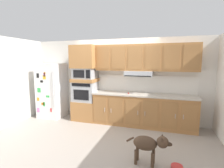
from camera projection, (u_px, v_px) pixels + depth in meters
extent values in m
plane|color=#9E9389|center=(105.00, 132.00, 4.43)|extent=(9.60, 9.60, 0.00)
cube|color=silver|center=(116.00, 80.00, 5.31)|extent=(6.20, 0.12, 2.50)
cube|color=silver|center=(17.00, 81.00, 5.08)|extent=(0.12, 7.10, 2.50)
cube|color=white|center=(52.00, 90.00, 5.57)|extent=(0.76, 0.70, 1.76)
cylinder|color=silver|center=(53.00, 90.00, 5.11)|extent=(0.02, 0.02, 1.10)
cube|color=black|center=(38.00, 76.00, 5.23)|extent=(0.08, 0.01, 0.14)
cube|color=green|center=(48.00, 96.00, 5.22)|extent=(0.12, 0.01, 0.06)
cube|color=pink|center=(38.00, 110.00, 5.40)|extent=(0.09, 0.01, 0.14)
cube|color=black|center=(42.00, 81.00, 5.21)|extent=(0.10, 0.01, 0.07)
cube|color=gold|center=(44.00, 77.00, 5.16)|extent=(0.10, 0.01, 0.13)
cube|color=red|center=(51.00, 110.00, 5.25)|extent=(0.05, 0.01, 0.12)
cube|color=orange|center=(43.00, 104.00, 5.31)|extent=(0.11, 0.01, 0.08)
cube|color=orange|center=(45.00, 73.00, 5.14)|extent=(0.06, 0.01, 0.07)
cube|color=pink|center=(44.00, 75.00, 5.15)|extent=(0.07, 0.01, 0.11)
cube|color=green|center=(44.00, 104.00, 5.30)|extent=(0.07, 0.01, 0.13)
cube|color=orange|center=(38.00, 99.00, 5.34)|extent=(0.08, 0.01, 0.11)
cube|color=green|center=(39.00, 90.00, 5.29)|extent=(0.12, 0.01, 0.14)
cube|color=#A8703D|center=(86.00, 110.00, 5.37)|extent=(0.74, 0.62, 0.60)
cube|color=#A8AAAF|center=(85.00, 91.00, 5.29)|extent=(0.70, 0.58, 0.60)
cube|color=black|center=(81.00, 95.00, 5.01)|extent=(0.49, 0.01, 0.30)
cube|color=black|center=(81.00, 85.00, 4.97)|extent=(0.59, 0.01, 0.09)
cylinder|color=#A8AAAF|center=(80.00, 89.00, 4.96)|extent=(0.56, 0.02, 0.02)
cube|color=#A8703D|center=(85.00, 80.00, 5.24)|extent=(0.74, 0.62, 0.10)
cube|color=#A8AAAF|center=(85.00, 73.00, 5.21)|extent=(0.64, 0.53, 0.32)
cube|color=black|center=(79.00, 74.00, 4.97)|extent=(0.35, 0.01, 0.22)
cube|color=black|center=(88.00, 74.00, 4.89)|extent=(0.13, 0.01, 0.24)
cube|color=#A8703D|center=(85.00, 57.00, 5.14)|extent=(0.74, 0.62, 0.68)
cube|color=#A8703D|center=(143.00, 110.00, 4.82)|extent=(2.84, 0.60, 0.88)
cube|color=#9A6738|center=(100.00, 109.00, 4.88)|extent=(0.40, 0.01, 0.70)
cylinder|color=#BCBCC1|center=(105.00, 110.00, 4.82)|extent=(0.01, 0.01, 0.12)
cube|color=#9A6738|center=(116.00, 111.00, 4.74)|extent=(0.40, 0.01, 0.70)
cylinder|color=#BCBCC1|center=(111.00, 110.00, 4.77)|extent=(0.01, 0.01, 0.12)
cube|color=#9A6738|center=(133.00, 112.00, 4.60)|extent=(0.40, 0.01, 0.70)
cylinder|color=#BCBCC1|center=(138.00, 113.00, 4.55)|extent=(0.01, 0.01, 0.12)
cube|color=#9A6738|center=(150.00, 114.00, 4.46)|extent=(0.40, 0.01, 0.70)
cylinder|color=#BCBCC1|center=(145.00, 113.00, 4.49)|extent=(0.01, 0.01, 0.12)
cube|color=#9A6738|center=(169.00, 116.00, 4.32)|extent=(0.40, 0.01, 0.70)
cylinder|color=#BCBCC1|center=(175.00, 116.00, 4.27)|extent=(0.01, 0.01, 0.12)
cube|color=#9A6738|center=(189.00, 117.00, 4.19)|extent=(0.40, 0.01, 0.70)
cylinder|color=#BCBCC1|center=(183.00, 117.00, 4.21)|extent=(0.01, 0.01, 0.12)
cube|color=#BCB2A3|center=(143.00, 95.00, 4.76)|extent=(2.88, 0.64, 0.04)
cube|color=silver|center=(145.00, 84.00, 5.00)|extent=(2.88, 0.02, 0.50)
cube|color=#A8703D|center=(145.00, 58.00, 4.74)|extent=(2.84, 0.34, 0.74)
cube|color=#A8AAAF|center=(139.00, 73.00, 4.78)|extent=(0.76, 0.48, 0.14)
cube|color=black|center=(138.00, 76.00, 4.58)|extent=(0.72, 0.04, 0.02)
cube|color=#9A6738|center=(103.00, 58.00, 4.92)|extent=(0.40, 0.01, 0.63)
cube|color=#9A6738|center=(119.00, 58.00, 4.79)|extent=(0.40, 0.01, 0.63)
cube|color=#9A6738|center=(135.00, 58.00, 4.65)|extent=(0.40, 0.01, 0.63)
cube|color=#9A6738|center=(153.00, 58.00, 4.51)|extent=(0.40, 0.01, 0.63)
cube|color=#9A6738|center=(172.00, 57.00, 4.37)|extent=(0.40, 0.01, 0.63)
cube|color=#9A6738|center=(192.00, 57.00, 4.23)|extent=(0.40, 0.01, 0.63)
cylinder|color=red|center=(128.00, 93.00, 4.79)|extent=(0.06, 0.10, 0.03)
cylinder|color=silver|center=(132.00, 93.00, 4.79)|extent=(0.04, 0.12, 0.01)
ellipsoid|color=#473323|center=(145.00, 143.00, 3.02)|extent=(0.43, 0.28, 0.25)
sphere|color=#473323|center=(163.00, 142.00, 2.90)|extent=(0.20, 0.20, 0.20)
ellipsoid|color=#312318|center=(169.00, 144.00, 2.87)|extent=(0.12, 0.08, 0.07)
cone|color=#473323|center=(162.00, 135.00, 2.96)|extent=(0.06, 0.06, 0.06)
cone|color=#473323|center=(162.00, 139.00, 2.83)|extent=(0.06, 0.06, 0.06)
cylinder|color=#473323|center=(130.00, 139.00, 3.11)|extent=(0.15, 0.04, 0.12)
cylinder|color=#473323|center=(153.00, 156.00, 3.06)|extent=(0.06, 0.06, 0.27)
cylinder|color=#473323|center=(152.00, 160.00, 2.94)|extent=(0.06, 0.06, 0.27)
cylinder|color=#473323|center=(137.00, 153.00, 3.17)|extent=(0.06, 0.06, 0.27)
cylinder|color=#473323|center=(136.00, 157.00, 3.04)|extent=(0.06, 0.06, 0.27)
cylinder|color=red|center=(177.00, 167.00, 2.91)|extent=(0.20, 0.20, 0.06)
cylinder|color=brown|center=(177.00, 167.00, 2.91)|extent=(0.15, 0.15, 0.03)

